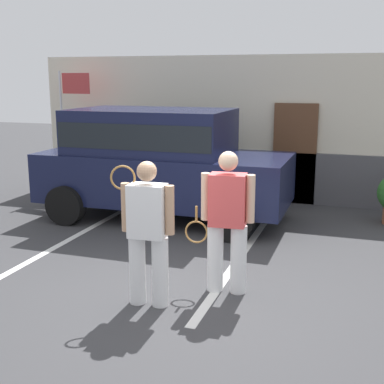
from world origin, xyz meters
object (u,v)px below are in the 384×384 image
Objects in this scene: tennis_player_woman at (227,221)px; tennis_player_man at (148,231)px; parked_suv at (159,158)px; flag_pole at (69,109)px.

tennis_player_man is at bearing 34.87° from tennis_player_woman.
parked_suv is 3.20m from flag_pole.
flag_pole is (-2.75, 1.44, 0.78)m from parked_suv.
flag_pole reaches higher than tennis_player_man.
tennis_player_woman reaches higher than tennis_player_man.
tennis_player_woman is (0.77, 0.65, 0.02)m from tennis_player_man.
parked_suv is 2.68× the size of tennis_player_man.
flag_pole is at bearing 152.40° from parked_suv.
tennis_player_man is 1.01m from tennis_player_woman.
tennis_player_woman is at bearing -142.87° from tennis_player_man.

